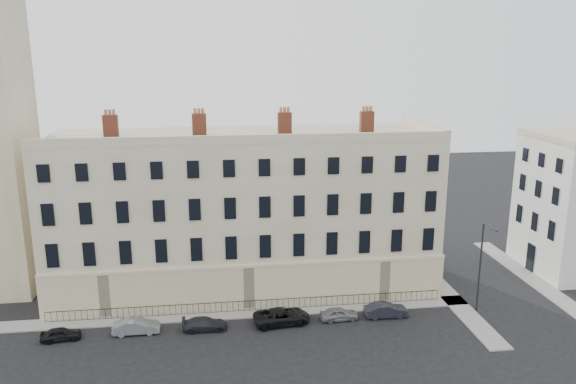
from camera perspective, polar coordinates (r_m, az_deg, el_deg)
The scene contains 13 objects.
ground at distance 47.37m, azimuth 4.03°, elevation -14.45°, with size 160.00×160.00×0.00m, color black.
terrace at distance 54.87m, azimuth -4.44°, elevation -1.92°, with size 36.22×12.22×17.00m.
pavement_terrace at distance 51.00m, azimuth -8.47°, elevation -12.30°, with size 48.00×2.00×0.12m, color gray.
pavement_east_return at distance 57.87m, azimuth 15.30°, elevation -9.35°, with size 2.00×24.00×0.12m, color gray.
pavement_adjacent at distance 63.87m, azimuth 23.00°, elevation -7.74°, with size 2.00×20.00×0.12m, color gray.
railings at distance 51.19m, azimuth -3.92°, elevation -11.45°, with size 35.00×0.04×0.96m.
car_a at distance 49.98m, azimuth -22.08°, elevation -13.23°, with size 1.26×3.13×1.07m, color black.
car_b at distance 49.10m, azimuth -15.16°, elevation -13.03°, with size 1.32×3.80×1.25m, color gray.
car_c at distance 48.52m, azimuth -8.44°, elevation -13.12°, with size 1.52×3.74×1.09m, color #21232C.
car_d at distance 48.96m, azimuth -0.63°, elevation -12.52°, with size 2.24×4.85×1.35m, color black.
car_e at distance 49.81m, azimuth 5.19°, elevation -12.23°, with size 1.34×3.33×1.13m, color gray.
car_f at distance 50.84m, azimuth 9.94°, elevation -11.74°, with size 1.33×3.83×1.26m, color #21222C.
streetlamp at distance 52.42m, azimuth 19.04°, elevation -6.89°, with size 0.71×1.70×8.15m.
Camera 1 is at (-8.60, -40.70, 22.65)m, focal length 35.00 mm.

